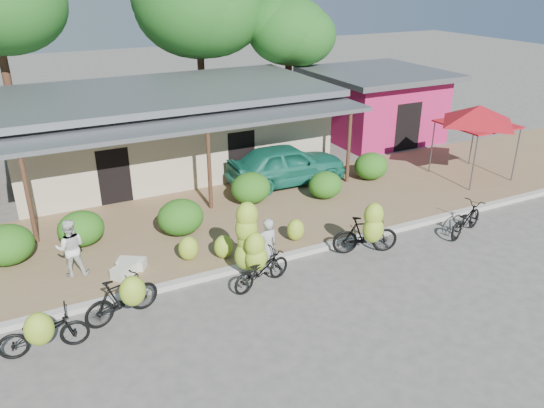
{
  "coord_description": "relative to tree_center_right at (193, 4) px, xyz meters",
  "views": [
    {
      "loc": [
        -5.6,
        -9.78,
        7.62
      ],
      "look_at": [
        0.93,
        3.26,
        1.2
      ],
      "focal_mm": 35.0,
      "sensor_mm": 36.0,
      "label": 1
    }
  ],
  "objects": [
    {
      "name": "ground",
      "position": [
        -3.31,
        -16.61,
        -6.16
      ],
      "size": [
        100.0,
        100.0,
        0.0
      ],
      "primitive_type": "plane",
      "color": "#504D4A",
      "rests_on": "ground"
    },
    {
      "name": "sidewalk",
      "position": [
        -3.31,
        -11.61,
        -6.1
      ],
      "size": [
        60.0,
        6.0,
        0.12
      ],
      "primitive_type": "cube",
      "color": "olive",
      "rests_on": "ground"
    },
    {
      "name": "curb",
      "position": [
        -3.31,
        -14.61,
        -6.08
      ],
      "size": [
        60.0,
        0.25,
        0.15
      ],
      "primitive_type": "cube",
      "color": "#A8A399",
      "rests_on": "ground"
    },
    {
      "name": "shop_main",
      "position": [
        -3.31,
        -5.68,
        -4.43
      ],
      "size": [
        13.0,
        8.5,
        3.35
      ],
      "color": "tan",
      "rests_on": "ground"
    },
    {
      "name": "shop_pink",
      "position": [
        7.19,
        -5.62,
        -4.48
      ],
      "size": [
        6.0,
        6.0,
        3.25
      ],
      "color": "#AF1A4F",
      "rests_on": "ground"
    },
    {
      "name": "tree_center_right",
      "position": [
        0.0,
        0.0,
        0.0
      ],
      "size": [
        6.24,
        6.2,
        8.53
      ],
      "color": "#513120",
      "rests_on": "ground"
    },
    {
      "name": "tree_near_right",
      "position": [
        4.0,
        -2.0,
        -1.18
      ],
      "size": [
        4.33,
        4.14,
        6.59
      ],
      "color": "#513120",
      "rests_on": "ground"
    },
    {
      "name": "hedge_0",
      "position": [
        -9.68,
        -11.53,
        -5.47
      ],
      "size": [
        1.45,
        1.31,
        1.13
      ],
      "primitive_type": "ellipsoid",
      "color": "#215212",
      "rests_on": "sidewalk"
    },
    {
      "name": "hedge_1",
      "position": [
        -7.68,
        -11.31,
        -5.51
      ],
      "size": [
        1.35,
        1.22,
        1.05
      ],
      "primitive_type": "ellipsoid",
      "color": "#215212",
      "rests_on": "sidewalk"
    },
    {
      "name": "hedge_2",
      "position": [
        -4.82,
        -11.92,
        -5.48
      ],
      "size": [
        1.43,
        1.29,
        1.11
      ],
      "primitive_type": "ellipsoid",
      "color": "#215212",
      "rests_on": "sidewalk"
    },
    {
      "name": "hedge_3",
      "position": [
        -1.88,
        -10.7,
        -5.49
      ],
      "size": [
        1.41,
        1.27,
        1.1
      ],
      "primitive_type": "ellipsoid",
      "color": "#215212",
      "rests_on": "sidewalk"
    },
    {
      "name": "hedge_4",
      "position": [
        0.7,
        -11.48,
        -5.55
      ],
      "size": [
        1.24,
        1.11,
        0.96
      ],
      "primitive_type": "ellipsoid",
      "color": "#215212",
      "rests_on": "sidewalk"
    },
    {
      "name": "hedge_5",
      "position": [
        3.29,
        -10.67,
        -5.51
      ],
      "size": [
        1.35,
        1.21,
        1.05
      ],
      "primitive_type": "ellipsoid",
      "color": "#215212",
      "rests_on": "sidewalk"
    },
    {
      "name": "red_canopy",
      "position": [
        7.01,
        -12.2,
        -3.54
      ],
      "size": [
        3.5,
        3.5,
        2.86
      ],
      "color": "#59595E",
      "rests_on": "sidewalk"
    },
    {
      "name": "bike_far_left",
      "position": [
        -9.16,
        -15.95,
        -5.58
      ],
      "size": [
        1.92,
        1.29,
        1.41
      ],
      "rotation": [
        0.0,
        0.0,
        1.5
      ],
      "color": "black",
      "rests_on": "ground"
    },
    {
      "name": "bike_left",
      "position": [
        -7.34,
        -15.49,
        -5.51
      ],
      "size": [
        1.95,
        1.37,
        1.44
      ],
      "rotation": [
        0.0,
        0.0,
        1.83
      ],
      "color": "black",
      "rests_on": "ground"
    },
    {
      "name": "bike_center",
      "position": [
        -3.87,
        -15.32,
        -5.31
      ],
      "size": [
        1.92,
        1.36,
        2.22
      ],
      "rotation": [
        0.0,
        0.0,
        1.85
      ],
      "color": "black",
      "rests_on": "ground"
    },
    {
      "name": "bike_right",
      "position": [
        -0.38,
        -15.46,
        -5.39
      ],
      "size": [
        2.02,
        1.46,
        1.85
      ],
      "rotation": [
        0.0,
        0.0,
        1.23
      ],
      "color": "black",
      "rests_on": "ground"
    },
    {
      "name": "bike_far_right",
      "position": [
        3.22,
        -15.73,
        -5.65
      ],
      "size": [
        2.02,
        1.3,
        1.0
      ],
      "rotation": [
        0.0,
        0.0,
        1.93
      ],
      "color": "black",
      "rests_on": "ground"
    },
    {
      "name": "loose_banana_a",
      "position": [
        -5.14,
        -13.6,
        -5.68
      ],
      "size": [
        0.57,
        0.49,
        0.71
      ],
      "primitive_type": "ellipsoid",
      "color": "#A6BE2F",
      "rests_on": "sidewalk"
    },
    {
      "name": "loose_banana_b",
      "position": [
        -4.21,
        -13.93,
        -5.69
      ],
      "size": [
        0.55,
        0.47,
        0.69
      ],
      "primitive_type": "ellipsoid",
      "color": "#A6BE2F",
      "rests_on": "sidewalk"
    },
    {
      "name": "loose_banana_c",
      "position": [
        -1.86,
        -13.9,
        -5.69
      ],
      "size": [
        0.55,
        0.47,
        0.68
      ],
      "primitive_type": "ellipsoid",
      "color": "#A6BE2F",
      "rests_on": "sidewalk"
    },
    {
      "name": "sack_near",
      "position": [
        -6.89,
        -13.6,
        -5.89
      ],
      "size": [
        0.93,
        0.81,
        0.3
      ],
      "primitive_type": "cube",
      "rotation": [
        0.0,
        0.0,
        0.61
      ],
      "color": "beige",
      "rests_on": "sidewalk"
    },
    {
      "name": "sack_far",
      "position": [
        -6.7,
        -13.35,
        -5.9
      ],
      "size": [
        0.84,
        0.72,
        0.28
      ],
      "primitive_type": "cube",
      "rotation": [
        0.0,
        0.0,
        -0.55
      ],
      "color": "beige",
      "rests_on": "sidewalk"
    },
    {
      "name": "vendor",
      "position": [
        -3.39,
        -15.08,
        -5.33
      ],
      "size": [
        0.63,
        0.44,
        1.66
      ],
      "primitive_type": "imported",
      "rotation": [
        0.0,
        0.0,
        3.21
      ],
      "color": "#959595",
      "rests_on": "ground"
    },
    {
      "name": "bystander",
      "position": [
        -8.15,
        -13.0,
        -5.23
      ],
      "size": [
        0.9,
        0.77,
        1.62
      ],
      "primitive_type": "imported",
      "rotation": [
        0.0,
        0.0,
        2.93
      ],
      "color": "silver",
      "rests_on": "sidewalk"
    },
    {
      "name": "teal_van",
      "position": [
        0.11,
        -9.61,
        -5.26
      ],
      "size": [
        4.64,
        2.0,
        1.56
      ],
      "primitive_type": "imported",
      "rotation": [
        0.0,
        0.0,
        1.53
      ],
      "color": "#166551",
      "rests_on": "sidewalk"
    }
  ]
}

